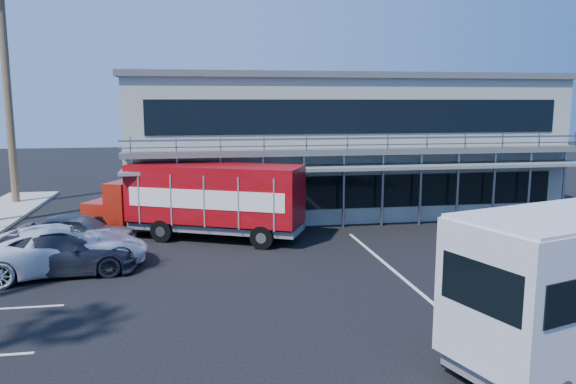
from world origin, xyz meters
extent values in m
plane|color=black|center=(0.00, 0.00, 0.00)|extent=(120.00, 120.00, 0.00)
cube|color=gray|center=(3.00, 15.00, 3.50)|extent=(22.00, 10.00, 7.00)
cube|color=#515454|center=(3.00, 15.00, 7.15)|extent=(22.40, 10.40, 0.30)
cube|color=#515454|center=(3.00, 9.40, 3.60)|extent=(22.00, 1.20, 0.25)
cube|color=gray|center=(3.00, 8.85, 4.10)|extent=(22.00, 0.08, 0.90)
cube|color=slate|center=(3.00, 9.10, 2.90)|extent=(22.00, 1.80, 0.15)
cube|color=black|center=(3.00, 9.98, 1.60)|extent=(20.00, 0.06, 1.60)
cube|color=black|center=(3.00, 9.98, 5.20)|extent=(20.00, 0.06, 1.60)
cylinder|color=brown|center=(-15.10, 18.50, 6.00)|extent=(0.44, 0.44, 12.00)
cube|color=maroon|center=(-8.81, 10.26, 0.93)|extent=(2.05, 2.44, 1.11)
cube|color=maroon|center=(-7.88, 9.84, 1.44)|extent=(1.81, 2.50, 1.95)
cube|color=black|center=(-7.88, 9.84, 2.00)|extent=(0.86, 1.81, 0.65)
cube|color=maroon|center=(-4.00, 8.06, 2.04)|extent=(7.72, 5.20, 2.41)
cube|color=slate|center=(-4.00, 8.06, 0.60)|extent=(7.57, 4.88, 0.28)
cube|color=white|center=(-4.49, 7.00, 1.95)|extent=(6.22, 2.87, 0.79)
cube|color=white|center=(-3.51, 9.13, 1.95)|extent=(6.22, 2.87, 0.79)
cylinder|color=black|center=(-8.98, 9.22, 0.48)|extent=(0.99, 0.66, 0.97)
cylinder|color=black|center=(-8.13, 11.08, 0.48)|extent=(0.99, 0.66, 0.97)
cylinder|color=black|center=(-6.28, 7.98, 0.48)|extent=(0.99, 0.66, 0.97)
cylinder|color=black|center=(-5.43, 9.84, 0.48)|extent=(0.99, 0.66, 0.97)
cylinder|color=black|center=(-2.23, 6.13, 0.48)|extent=(0.99, 0.66, 0.97)
cylinder|color=black|center=(-1.38, 7.99, 0.48)|extent=(0.99, 0.66, 0.97)
cube|color=black|center=(0.56, -6.10, 2.35)|extent=(0.68, 1.98, 0.99)
cube|color=#3B0E7F|center=(4.44, -3.54, 2.25)|extent=(3.60, 1.17, 1.57)
cylinder|color=black|center=(1.20, -4.73, 0.50)|extent=(1.04, 0.57, 1.00)
imported|color=white|center=(-9.50, 4.40, 0.82)|extent=(6.45, 4.48, 1.64)
imported|color=#292C37|center=(-9.50, 4.00, 0.75)|extent=(5.36, 2.63, 1.50)
imported|color=slate|center=(-9.50, 7.20, 0.75)|extent=(4.61, 2.33, 1.51)
camera|label=1|loc=(-4.90, -15.79, 5.92)|focal=35.00mm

